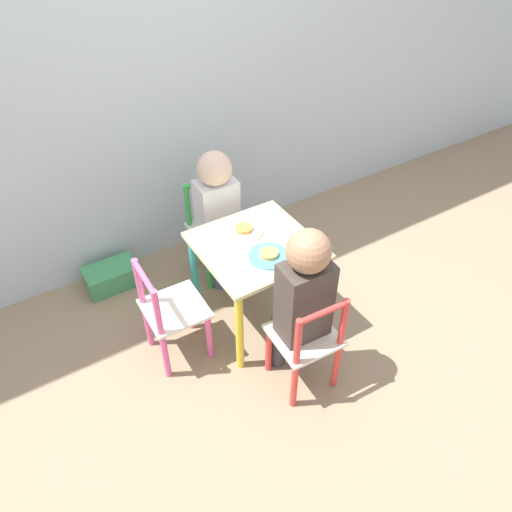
{
  "coord_description": "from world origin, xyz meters",
  "views": [
    {
      "loc": [
        -0.9,
        -1.47,
        1.87
      ],
      "look_at": [
        0.0,
        0.0,
        0.4
      ],
      "focal_mm": 35.0,
      "sensor_mm": 36.0,
      "label": 1
    }
  ],
  "objects_px": {
    "plate_front": "(269,255)",
    "plate_back": "(244,230)",
    "chair_green": "(215,230)",
    "kids_table": "(256,258)",
    "child_front": "(302,294)",
    "chair_pink": "(170,313)",
    "chair_red": "(307,342)",
    "storage_bin": "(112,276)",
    "child_back": "(218,206)"
  },
  "relations": [
    {
      "from": "plate_front",
      "to": "plate_back",
      "type": "height_order",
      "value": "same"
    },
    {
      "from": "chair_green",
      "to": "plate_back",
      "type": "relative_size",
      "value": 3.02
    },
    {
      "from": "plate_back",
      "to": "kids_table",
      "type": "bearing_deg",
      "value": -90.0
    },
    {
      "from": "kids_table",
      "to": "plate_back",
      "type": "xyz_separation_m",
      "value": [
        0.0,
        0.11,
        0.09
      ]
    },
    {
      "from": "child_front",
      "to": "chair_pink",
      "type": "bearing_deg",
      "value": -39.83
    },
    {
      "from": "kids_table",
      "to": "child_front",
      "type": "bearing_deg",
      "value": -92.85
    },
    {
      "from": "chair_red",
      "to": "storage_bin",
      "type": "bearing_deg",
      "value": -60.95
    },
    {
      "from": "child_front",
      "to": "storage_bin",
      "type": "xyz_separation_m",
      "value": [
        -0.52,
        0.98,
        -0.43
      ]
    },
    {
      "from": "child_front",
      "to": "plate_front",
      "type": "xyz_separation_m",
      "value": [
        0.02,
        0.27,
        -0.0
      ]
    },
    {
      "from": "kids_table",
      "to": "chair_pink",
      "type": "bearing_deg",
      "value": 178.95
    },
    {
      "from": "plate_front",
      "to": "storage_bin",
      "type": "bearing_deg",
      "value": 126.95
    },
    {
      "from": "child_front",
      "to": "child_back",
      "type": "distance_m",
      "value": 0.76
    },
    {
      "from": "chair_green",
      "to": "chair_pink",
      "type": "distance_m",
      "value": 0.62
    },
    {
      "from": "child_front",
      "to": "plate_front",
      "type": "height_order",
      "value": "child_front"
    },
    {
      "from": "chair_green",
      "to": "child_back",
      "type": "distance_m",
      "value": 0.2
    },
    {
      "from": "chair_green",
      "to": "plate_back",
      "type": "height_order",
      "value": "chair_green"
    },
    {
      "from": "plate_front",
      "to": "plate_back",
      "type": "distance_m",
      "value": 0.21
    },
    {
      "from": "storage_bin",
      "to": "kids_table",
      "type": "bearing_deg",
      "value": -48.55
    },
    {
      "from": "chair_pink",
      "to": "storage_bin",
      "type": "height_order",
      "value": "chair_pink"
    },
    {
      "from": "kids_table",
      "to": "plate_back",
      "type": "distance_m",
      "value": 0.14
    },
    {
      "from": "kids_table",
      "to": "child_front",
      "type": "relative_size",
      "value": 0.62
    },
    {
      "from": "chair_red",
      "to": "chair_pink",
      "type": "distance_m",
      "value": 0.61
    },
    {
      "from": "kids_table",
      "to": "child_back",
      "type": "relative_size",
      "value": 0.68
    },
    {
      "from": "chair_red",
      "to": "plate_back",
      "type": "height_order",
      "value": "chair_red"
    },
    {
      "from": "plate_front",
      "to": "plate_back",
      "type": "relative_size",
      "value": 1.03
    },
    {
      "from": "chair_red",
      "to": "child_front",
      "type": "distance_m",
      "value": 0.23
    },
    {
      "from": "chair_red",
      "to": "storage_bin",
      "type": "height_order",
      "value": "chair_red"
    },
    {
      "from": "chair_pink",
      "to": "storage_bin",
      "type": "bearing_deg",
      "value": 10.28
    },
    {
      "from": "kids_table",
      "to": "plate_front",
      "type": "relative_size",
      "value": 2.8
    },
    {
      "from": "chair_pink",
      "to": "chair_red",
      "type": "bearing_deg",
      "value": -135.9
    },
    {
      "from": "chair_pink",
      "to": "plate_back",
      "type": "bearing_deg",
      "value": -76.39
    },
    {
      "from": "child_front",
      "to": "chair_green",
      "type": "bearing_deg",
      "value": -89.3
    },
    {
      "from": "chair_pink",
      "to": "plate_back",
      "type": "distance_m",
      "value": 0.5
    },
    {
      "from": "chair_pink",
      "to": "child_front",
      "type": "xyz_separation_m",
      "value": [
        0.42,
        -0.39,
        0.23
      ]
    },
    {
      "from": "kids_table",
      "to": "child_back",
      "type": "bearing_deg",
      "value": 88.46
    },
    {
      "from": "chair_red",
      "to": "child_front",
      "type": "xyz_separation_m",
      "value": [
        0.0,
        0.06,
        0.23
      ]
    },
    {
      "from": "child_front",
      "to": "child_back",
      "type": "height_order",
      "value": "child_front"
    },
    {
      "from": "plate_back",
      "to": "chair_pink",
      "type": "bearing_deg",
      "value": -167.43
    },
    {
      "from": "chair_green",
      "to": "child_front",
      "type": "xyz_separation_m",
      "value": [
        -0.03,
        -0.81,
        0.23
      ]
    },
    {
      "from": "chair_green",
      "to": "storage_bin",
      "type": "xyz_separation_m",
      "value": [
        -0.55,
        0.17,
        -0.2
      ]
    },
    {
      "from": "chair_red",
      "to": "plate_back",
      "type": "bearing_deg",
      "value": -89.45
    },
    {
      "from": "child_front",
      "to": "plate_back",
      "type": "distance_m",
      "value": 0.48
    },
    {
      "from": "plate_back",
      "to": "storage_bin",
      "type": "bearing_deg",
      "value": 136.93
    },
    {
      "from": "chair_green",
      "to": "plate_front",
      "type": "xyz_separation_m",
      "value": [
        -0.01,
        -0.54,
        0.22
      ]
    },
    {
      "from": "plate_back",
      "to": "storage_bin",
      "type": "xyz_separation_m",
      "value": [
        -0.53,
        0.5,
        -0.42
      ]
    },
    {
      "from": "child_back",
      "to": "storage_bin",
      "type": "distance_m",
      "value": 0.71
    },
    {
      "from": "chair_pink",
      "to": "plate_back",
      "type": "relative_size",
      "value": 3.02
    },
    {
      "from": "kids_table",
      "to": "chair_green",
      "type": "distance_m",
      "value": 0.46
    },
    {
      "from": "kids_table",
      "to": "storage_bin",
      "type": "xyz_separation_m",
      "value": [
        -0.53,
        0.6,
        -0.33
      ]
    },
    {
      "from": "kids_table",
      "to": "chair_pink",
      "type": "distance_m",
      "value": 0.46
    }
  ]
}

